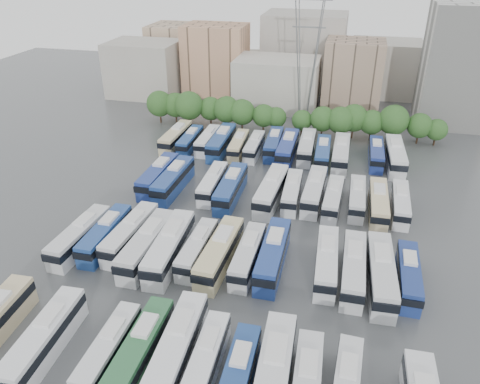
% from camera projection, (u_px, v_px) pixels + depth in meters
% --- Properties ---
extents(ground, '(220.00, 220.00, 0.00)m').
position_uv_depth(ground, '(245.00, 240.00, 66.01)').
color(ground, '#424447').
rests_on(ground, ground).
extents(tree_line, '(64.85, 7.61, 8.05)m').
position_uv_depth(tree_line, '(281.00, 114.00, 100.34)').
color(tree_line, black).
rests_on(tree_line, ground).
extents(city_buildings, '(102.00, 35.00, 20.00)m').
position_uv_depth(city_buildings, '(279.00, 64.00, 125.20)').
color(city_buildings, '#9E998E').
rests_on(city_buildings, ground).
extents(apartment_tower, '(14.00, 14.00, 26.00)m').
position_uv_depth(apartment_tower, '(457.00, 66.00, 102.24)').
color(apartment_tower, silver).
rests_on(apartment_tower, ground).
extents(electricity_pylon, '(9.00, 6.91, 33.83)m').
position_uv_depth(electricity_pylon, '(308.00, 39.00, 99.41)').
color(electricity_pylon, slate).
rests_on(electricity_pylon, ground).
extents(bus_r0_s2, '(3.31, 12.80, 3.98)m').
position_uv_depth(bus_r0_s2, '(44.00, 339.00, 46.99)').
color(bus_r0_s2, silver).
rests_on(bus_r0_s2, ground).
extents(bus_r0_s4, '(2.48, 10.96, 3.43)m').
position_uv_depth(bus_r0_s4, '(109.00, 349.00, 46.19)').
color(bus_r0_s4, silver).
rests_on(bus_r0_s4, ground).
extents(bus_r0_s5, '(2.69, 12.13, 3.80)m').
position_uv_depth(bus_r0_s5, '(141.00, 349.00, 45.98)').
color(bus_r0_s5, '#2A633A').
rests_on(bus_r0_s5, ground).
extents(bus_r0_s6, '(3.35, 13.13, 4.09)m').
position_uv_depth(bus_r0_s6, '(178.00, 347.00, 45.99)').
color(bus_r0_s6, silver).
rests_on(bus_r0_s6, ground).
extents(bus_r0_s7, '(2.63, 10.87, 3.39)m').
position_uv_depth(bus_r0_s7, '(206.00, 360.00, 45.05)').
color(bus_r0_s7, white).
rests_on(bus_r0_s7, ground).
extents(bus_r0_s8, '(2.69, 11.40, 3.56)m').
position_uv_depth(bus_r0_s8, '(238.00, 378.00, 43.05)').
color(bus_r0_s8, navy).
rests_on(bus_r0_s8, ground).
extents(bus_r0_s9, '(3.51, 13.79, 4.29)m').
position_uv_depth(bus_r0_s9, '(273.00, 378.00, 42.68)').
color(bus_r0_s9, silver).
rests_on(bus_r0_s9, ground).
extents(bus_r1_s0, '(3.23, 12.47, 3.88)m').
position_uv_depth(bus_r1_s0, '(80.00, 236.00, 63.42)').
color(bus_r1_s0, silver).
rests_on(bus_r1_s0, ground).
extents(bus_r1_s1, '(2.68, 11.98, 3.75)m').
position_uv_depth(bus_r1_s1, '(105.00, 234.00, 63.93)').
color(bus_r1_s1, navy).
rests_on(bus_r1_s1, ground).
extents(bus_r1_s2, '(3.37, 12.65, 3.93)m').
position_uv_depth(bus_r1_s2, '(130.00, 233.00, 63.99)').
color(bus_r1_s2, silver).
rests_on(bus_r1_s2, ground).
extents(bus_r1_s3, '(3.18, 13.41, 4.19)m').
position_uv_depth(bus_r1_s3, '(147.00, 244.00, 61.39)').
color(bus_r1_s3, silver).
rests_on(bus_r1_s3, ground).
extents(bus_r1_s4, '(3.56, 13.81, 4.30)m').
position_uv_depth(bus_r1_s4, '(170.00, 247.00, 60.80)').
color(bus_r1_s4, silver).
rests_on(bus_r1_s4, ground).
extents(bus_r1_s5, '(2.64, 11.23, 3.51)m').
position_uv_depth(bus_r1_s5, '(197.00, 249.00, 61.15)').
color(bus_r1_s5, silver).
rests_on(bus_r1_s5, ground).
extents(bus_r1_s6, '(3.41, 13.18, 4.10)m').
position_uv_depth(bus_r1_s6, '(220.00, 252.00, 59.93)').
color(bus_r1_s6, '#CDBF8D').
rests_on(bus_r1_s6, ground).
extents(bus_r1_s7, '(2.61, 11.63, 3.64)m').
position_uv_depth(bus_r1_s7, '(248.00, 255.00, 59.78)').
color(bus_r1_s7, silver).
rests_on(bus_r1_s7, ground).
extents(bus_r1_s8, '(2.95, 13.08, 4.10)m').
position_uv_depth(bus_r1_s8, '(273.00, 255.00, 59.51)').
color(bus_r1_s8, navy).
rests_on(bus_r1_s8, ground).
extents(bus_r1_s10, '(3.18, 12.30, 3.83)m').
position_uv_depth(bus_r1_s10, '(326.00, 261.00, 58.46)').
color(bus_r1_s10, silver).
rests_on(bus_r1_s10, ground).
extents(bus_r1_s11, '(2.78, 12.59, 3.95)m').
position_uv_depth(bus_r1_s11, '(353.00, 268.00, 57.14)').
color(bus_r1_s11, silver).
rests_on(bus_r1_s11, ground).
extents(bus_r1_s12, '(3.54, 13.53, 4.21)m').
position_uv_depth(bus_r1_s12, '(381.00, 273.00, 56.08)').
color(bus_r1_s12, silver).
rests_on(bus_r1_s12, ground).
extents(bus_r1_s13, '(2.56, 11.27, 3.53)m').
position_uv_depth(bus_r1_s13, '(409.00, 275.00, 56.26)').
color(bus_r1_s13, navy).
rests_on(bus_r1_s13, ground).
extents(bus_r2_s1, '(2.88, 12.95, 4.06)m').
position_uv_depth(bus_r2_s1, '(158.00, 175.00, 79.46)').
color(bus_r2_s1, navy).
rests_on(bus_r2_s1, ground).
extents(bus_r2_s2, '(3.16, 13.13, 4.10)m').
position_uv_depth(bus_r2_s2, '(173.00, 180.00, 78.08)').
color(bus_r2_s2, navy).
rests_on(bus_r2_s2, ground).
extents(bus_r2_s4, '(2.81, 11.62, 3.63)m').
position_uv_depth(bus_r2_s4, '(213.00, 183.00, 77.44)').
color(bus_r2_s4, white).
rests_on(bus_r2_s4, ground).
extents(bus_r2_s5, '(2.96, 13.04, 4.08)m').
position_uv_depth(bus_r2_s5, '(231.00, 188.00, 75.53)').
color(bus_r2_s5, navy).
rests_on(bus_r2_s5, ground).
extents(bus_r2_s7, '(3.62, 13.58, 4.22)m').
position_uv_depth(bus_r2_s7, '(271.00, 190.00, 74.64)').
color(bus_r2_s7, silver).
rests_on(bus_r2_s7, ground).
extents(bus_r2_s8, '(2.91, 11.41, 3.55)m').
position_uv_depth(bus_r2_s8, '(292.00, 192.00, 74.93)').
color(bus_r2_s8, silver).
rests_on(bus_r2_s8, ground).
extents(bus_r2_s9, '(3.12, 12.79, 3.99)m').
position_uv_depth(bus_r2_s9, '(314.00, 191.00, 74.73)').
color(bus_r2_s9, silver).
rests_on(bus_r2_s9, ground).
extents(bus_r2_s10, '(2.89, 11.34, 3.53)m').
position_uv_depth(bus_r2_s10, '(333.00, 198.00, 73.02)').
color(bus_r2_s10, silver).
rests_on(bus_r2_s10, ground).
extents(bus_r2_s11, '(2.48, 11.15, 3.50)m').
position_uv_depth(bus_r2_s11, '(357.00, 198.00, 73.17)').
color(bus_r2_s11, silver).
rests_on(bus_r2_s11, ground).
extents(bus_r2_s12, '(2.85, 12.20, 3.82)m').
position_uv_depth(bus_r2_s12, '(378.00, 203.00, 71.37)').
color(bus_r2_s12, beige).
rests_on(bus_r2_s12, ground).
extents(bus_r2_s13, '(2.67, 11.31, 3.54)m').
position_uv_depth(bus_r2_s13, '(400.00, 203.00, 71.57)').
color(bus_r2_s13, silver).
rests_on(bus_r2_s13, ground).
extents(bus_r3_s0, '(2.94, 12.59, 3.94)m').
position_uv_depth(bus_r3_s0, '(176.00, 137.00, 95.06)').
color(bus_r3_s0, beige).
rests_on(bus_r3_s0, ground).
extents(bus_r3_s1, '(2.57, 11.10, 3.47)m').
position_uv_depth(bus_r3_s1, '(190.00, 140.00, 94.11)').
color(bus_r3_s1, navy).
rests_on(bus_r3_s1, ground).
extents(bus_r3_s2, '(2.51, 11.22, 3.51)m').
position_uv_depth(bus_r3_s2, '(208.00, 140.00, 94.12)').
color(bus_r3_s2, white).
rests_on(bus_r3_s2, ground).
extents(bus_r3_s3, '(3.04, 13.34, 4.18)m').
position_uv_depth(bus_r3_s3, '(221.00, 142.00, 92.47)').
color(bus_r3_s3, navy).
rests_on(bus_r3_s3, ground).
extents(bus_r3_s4, '(2.92, 11.16, 3.47)m').
position_uv_depth(bus_r3_s4, '(238.00, 145.00, 91.98)').
color(bus_r3_s4, beige).
rests_on(bus_r3_s4, ground).
extents(bus_r3_s5, '(2.48, 10.97, 3.44)m').
position_uv_depth(bus_r3_s5, '(254.00, 146.00, 91.44)').
color(bus_r3_s5, silver).
rests_on(bus_r3_s5, ground).
extents(bus_r3_s6, '(3.17, 12.18, 3.79)m').
position_uv_depth(bus_r3_s6, '(274.00, 144.00, 92.12)').
color(bus_r3_s6, navy).
rests_on(bus_r3_s6, ground).
extents(bus_r3_s7, '(2.93, 13.17, 4.13)m').
position_uv_depth(bus_r3_s7, '(288.00, 148.00, 89.88)').
color(bus_r3_s7, navy).
rests_on(bus_r3_s7, ground).
extents(bus_r3_s8, '(3.12, 12.63, 3.94)m').
position_uv_depth(bus_r3_s8, '(307.00, 147.00, 90.58)').
color(bus_r3_s8, silver).
rests_on(bus_r3_s8, ground).
extents(bus_r3_s9, '(3.05, 12.08, 3.76)m').
position_uv_depth(bus_r3_s9, '(323.00, 153.00, 88.22)').
color(bus_r3_s9, navy).
rests_on(bus_r3_s9, ground).
extents(bus_r3_s10, '(2.96, 13.31, 4.17)m').
position_uv_depth(bus_r3_s10, '(341.00, 153.00, 87.63)').
color(bus_r3_s10, silver).
rests_on(bus_r3_s10, ground).
extents(bus_r3_s12, '(2.71, 11.68, 3.65)m').
position_uv_depth(bus_r3_s12, '(376.00, 154.00, 88.06)').
color(bus_r3_s12, navy).
rests_on(bus_r3_s12, ground).
extents(bus_r3_s13, '(3.57, 13.73, 4.27)m').
position_uv_depth(bus_r3_s13, '(395.00, 156.00, 86.50)').
color(bus_r3_s13, silver).
rests_on(bus_r3_s13, ground).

